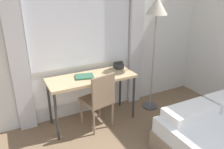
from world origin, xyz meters
TOP-DOWN VIEW (x-y plane):
  - wall_back_with_window at (-0.00, 3.19)m, footprint 5.47×0.13m
  - desk at (-0.03, 2.86)m, footprint 1.32×0.52m
  - desk_chair at (-0.01, 2.64)m, footprint 0.47×0.47m
  - standing_lamp at (1.04, 2.78)m, footprint 0.34×0.34m
  - telephone at (0.50, 2.99)m, footprint 0.14×0.15m
  - book at (-0.13, 2.88)m, footprint 0.31×0.27m

SIDE VIEW (x-z plane):
  - desk_chair at x=-0.01m, z-range 0.06..0.95m
  - desk at x=-0.03m, z-range 0.32..1.08m
  - book at x=-0.13m, z-range 0.77..0.79m
  - telephone at x=0.50m, z-range 0.76..0.87m
  - wall_back_with_window at x=0.00m, z-range 0.00..2.70m
  - standing_lamp at x=1.04m, z-range 0.68..2.56m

